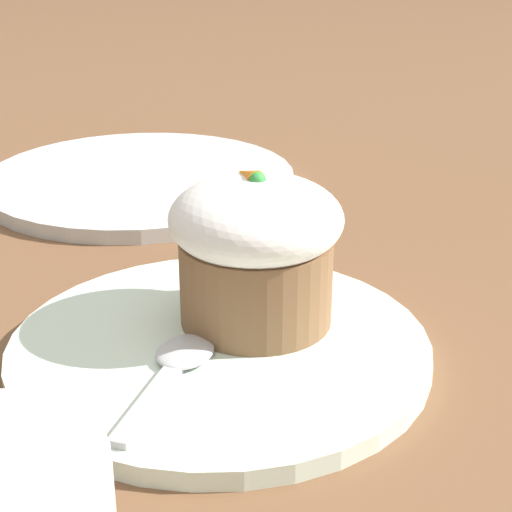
% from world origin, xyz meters
% --- Properties ---
extents(ground_plane, '(4.00, 4.00, 0.00)m').
position_xyz_m(ground_plane, '(0.00, 0.00, 0.00)').
color(ground_plane, brown).
extents(dessert_plate, '(0.24, 0.24, 0.01)m').
position_xyz_m(dessert_plate, '(0.00, 0.00, 0.01)').
color(dessert_plate, silver).
rests_on(dessert_plate, ground_plane).
extents(carrot_cake, '(0.10, 0.10, 0.09)m').
position_xyz_m(carrot_cake, '(0.01, -0.03, 0.06)').
color(carrot_cake, brown).
rests_on(carrot_cake, dessert_plate).
extents(spoon, '(0.09, 0.09, 0.01)m').
position_xyz_m(spoon, '(-0.02, 0.03, 0.01)').
color(spoon, '#B7B7BC').
rests_on(spoon, dessert_plate).
extents(side_plate, '(0.27, 0.27, 0.01)m').
position_xyz_m(side_plate, '(0.30, -0.08, 0.01)').
color(side_plate, silver).
rests_on(side_plate, ground_plane).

